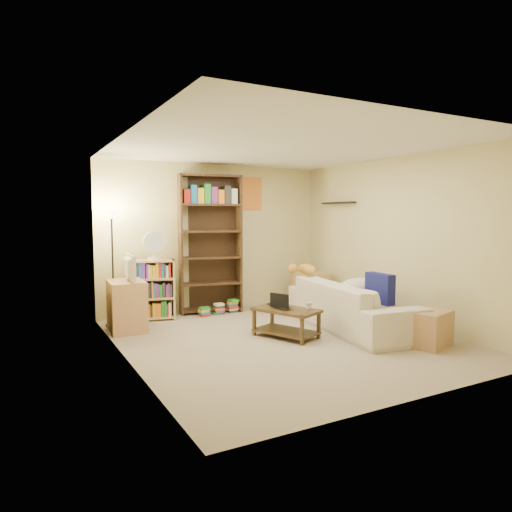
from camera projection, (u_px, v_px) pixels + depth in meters
name	position (u px, v px, depth m)	size (l,w,h in m)	color
room	(283.00, 216.00, 5.87)	(4.50, 4.54, 2.52)	tan
sofa	(351.00, 305.00, 6.57)	(1.21, 2.44, 0.68)	beige
navy_pillow	(380.00, 288.00, 6.11)	(0.45, 0.14, 0.41)	navy
cream_blanket	(359.00, 287.00, 6.66)	(0.63, 0.45, 0.27)	beige
tabby_cat	(304.00, 269.00, 7.26)	(0.54, 0.25, 0.19)	gold
coffee_table	(286.00, 319.00, 6.11)	(0.79, 0.99, 0.39)	#46331B
laptop	(285.00, 307.00, 6.14)	(0.24, 0.37, 0.03)	black
laptop_screen	(279.00, 301.00, 6.04)	(0.01, 0.29, 0.19)	white
mug	(309.00, 306.00, 6.05)	(0.13, 0.13, 0.09)	white
tv_remote	(273.00, 304.00, 6.35)	(0.05, 0.15, 0.02)	black
tv_stand	(127.00, 306.00, 6.44)	(0.47, 0.66, 0.71)	tan
television	(126.00, 268.00, 6.39)	(0.12, 0.65, 0.37)	black
tall_bookshelf	(210.00, 240.00, 7.62)	(1.08, 0.51, 2.30)	#3B2A16
short_bookshelf	(151.00, 290.00, 7.11)	(0.78, 0.45, 0.94)	tan
desk_fan	(154.00, 245.00, 7.03)	(0.34, 0.19, 0.45)	white
floor_lamp	(112.00, 234.00, 6.65)	(0.29, 0.29, 1.71)	black
side_table	(310.00, 290.00, 8.16)	(0.54, 0.54, 0.62)	tan
end_cabinet	(428.00, 328.00, 5.69)	(0.54, 0.45, 0.45)	tan
book_stacks	(220.00, 308.00, 7.56)	(0.72, 0.22, 0.22)	red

